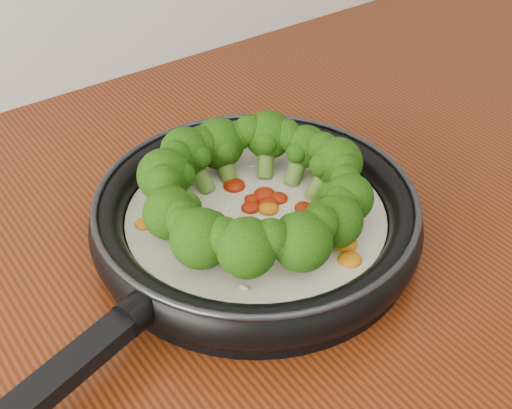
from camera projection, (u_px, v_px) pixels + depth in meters
skillet at (253, 212)px, 0.77m from camera, size 0.59×0.45×0.11m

